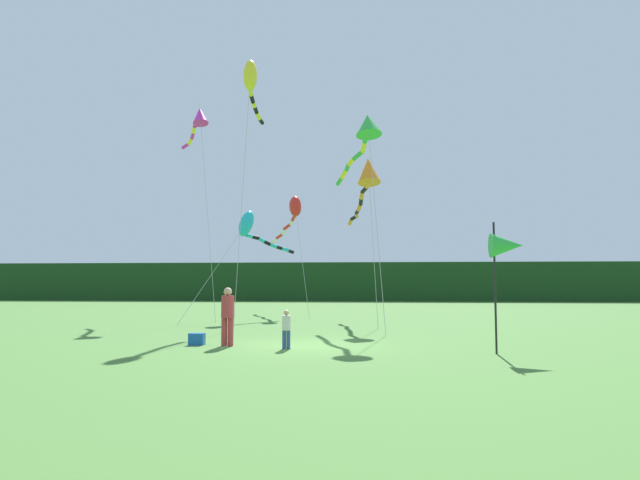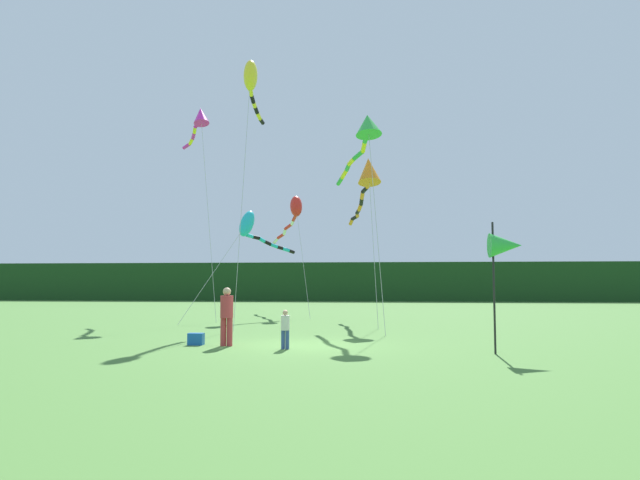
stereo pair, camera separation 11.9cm
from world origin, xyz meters
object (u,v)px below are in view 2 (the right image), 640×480
(person_adult, at_px, (227,313))
(banner_flag_pole, at_px, (505,247))
(kite_red, at_px, (293,212))
(kite_green, at_px, (365,132))
(kite_cyan, at_px, (251,227))
(kite_magenta, at_px, (200,120))
(cooler_box, at_px, (196,339))
(kite_orange, at_px, (367,176))
(kite_yellow, at_px, (251,80))
(person_child, at_px, (285,327))

(person_adult, relative_size, banner_flag_pole, 0.50)
(kite_red, height_order, kite_green, kite_green)
(kite_cyan, relative_size, kite_magenta, 0.58)
(cooler_box, xyz_separation_m, kite_cyan, (-0.99, 12.37, 4.86))
(banner_flag_pole, bearing_deg, kite_green, 119.16)
(kite_green, bearing_deg, kite_red, 112.61)
(banner_flag_pole, distance_m, kite_green, 9.91)
(kite_red, relative_size, kite_orange, 1.05)
(kite_magenta, height_order, kite_green, kite_magenta)
(banner_flag_pole, relative_size, kite_orange, 0.46)
(person_adult, bearing_deg, banner_flag_pole, -8.48)
(person_adult, distance_m, kite_red, 18.16)
(person_adult, relative_size, kite_orange, 0.23)
(person_adult, bearing_deg, kite_cyan, 99.21)
(kite_yellow, relative_size, kite_orange, 1.57)
(person_child, relative_size, cooler_box, 2.40)
(kite_red, distance_m, kite_orange, 9.28)
(kite_green, bearing_deg, person_child, -109.56)
(kite_red, bearing_deg, kite_orange, -59.03)
(person_adult, xyz_separation_m, kite_yellow, (-1.17, 8.43, 10.73))
(banner_flag_pole, height_order, kite_red, kite_red)
(kite_cyan, bearing_deg, cooler_box, -85.44)
(person_child, bearing_deg, cooler_box, 164.15)
(kite_green, bearing_deg, kite_magenta, 142.35)
(person_child, height_order, kite_magenta, kite_magenta)
(person_adult, xyz_separation_m, kite_green, (4.34, 6.00, 7.39))
(kite_cyan, bearing_deg, person_adult, -80.79)
(person_adult, bearing_deg, person_child, -17.98)
(person_adult, xyz_separation_m, person_child, (1.98, -0.64, -0.37))
(kite_red, xyz_separation_m, kite_orange, (4.76, -7.93, 0.72))
(person_child, bearing_deg, kite_cyan, 106.91)
(person_adult, xyz_separation_m, kite_red, (-0.38, 17.33, 5.40))
(person_child, distance_m, cooler_box, 3.19)
(cooler_box, relative_size, kite_red, 0.06)
(kite_green, bearing_deg, kite_orange, 89.27)
(cooler_box, bearing_deg, person_adult, -11.74)
(kite_red, bearing_deg, kite_magenta, -141.67)
(person_adult, distance_m, person_child, 2.12)
(banner_flag_pole, distance_m, kite_yellow, 16.17)
(cooler_box, bearing_deg, kite_magenta, 107.80)
(person_child, xyz_separation_m, cooler_box, (-3.04, 0.86, -0.47))
(cooler_box, relative_size, kite_green, 0.05)
(banner_flag_pole, bearing_deg, kite_magenta, 132.98)
(kite_red, height_order, kite_yellow, kite_yellow)
(kite_red, xyz_separation_m, kite_green, (4.72, -11.33, 1.99))
(person_child, relative_size, kite_orange, 0.15)
(person_child, height_order, kite_yellow, kite_yellow)
(banner_flag_pole, height_order, kite_orange, kite_orange)
(cooler_box, xyz_separation_m, kite_green, (5.40, 5.78, 8.23))
(kite_orange, bearing_deg, person_adult, -115.02)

